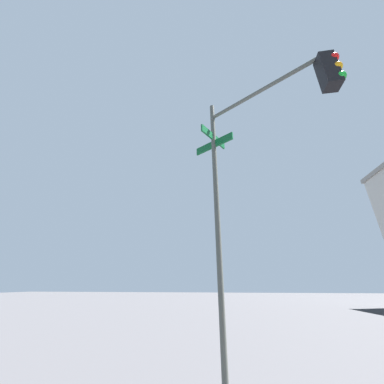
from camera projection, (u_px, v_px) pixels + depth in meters
traffic_signal_near at (260, 145)px, 4.57m from camera, size 2.00×2.95×6.28m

